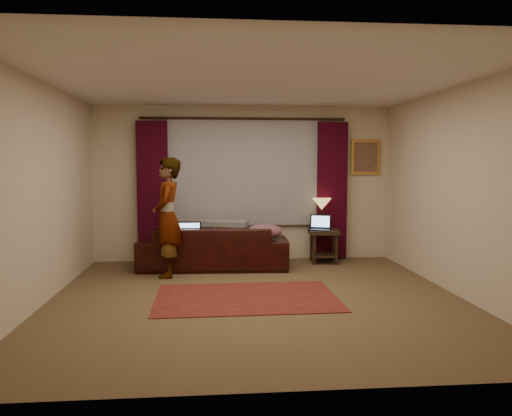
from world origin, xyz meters
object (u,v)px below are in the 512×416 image
Objects in this scene: laptop_sofa at (189,232)px; laptop_table at (319,223)px; person at (167,217)px; tiffany_lamp at (322,213)px; sofa at (213,239)px; end_table at (324,246)px.

laptop_table is at bearing 9.25° from laptop_sofa.
person is at bearing -144.28° from laptop_table.
tiffany_lamp is 2.64m from person.
tiffany_lamp is 1.38× the size of laptop_table.
sofa is 1.34× the size of person.
end_table is 0.55m from tiffany_lamp.
laptop_sofa is at bearing -169.57° from end_table.
tiffany_lamp is at bearing 13.75° from laptop_sofa.
tiffany_lamp reaches higher than end_table.
laptop_sofa is at bearing -151.58° from laptop_table.
laptop_sofa is 2.26m from tiffany_lamp.
sofa is 5.73× the size of laptop_sofa.
end_table is 1.08× the size of tiffany_lamp.
end_table is (1.82, 0.24, -0.19)m from sofa.
person reaches higher than end_table.
sofa reaches higher than laptop_sofa.
tiffany_lamp is 0.25m from laptop_table.
tiffany_lamp is (-0.00, 0.15, 0.53)m from end_table.
person is (-0.29, -0.37, 0.26)m from laptop_sofa.
laptop_sofa is at bearing 25.69° from sofa.
person is (-2.48, -0.77, 0.59)m from end_table.
tiffany_lamp is 0.30× the size of person.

